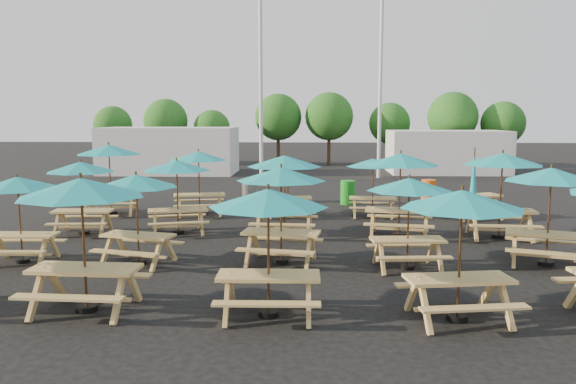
{
  "coord_description": "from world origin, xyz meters",
  "views": [
    {
      "loc": [
        0.79,
        -15.96,
        3.45
      ],
      "look_at": [
        0.0,
        1.5,
        1.1
      ],
      "focal_mm": 35.0,
      "sensor_mm": 36.0,
      "label": 1
    }
  ],
  "objects_px": {
    "picnic_unit_7": "(199,159)",
    "picnic_unit_4": "(81,195)",
    "picnic_unit_18": "(502,164)",
    "waste_bin_2": "(348,192)",
    "picnic_unit_2": "(81,171)",
    "picnic_unit_8": "(268,205)",
    "picnic_unit_6": "(177,170)",
    "picnic_unit_12": "(462,207)",
    "picnic_unit_3": "(109,154)",
    "picnic_unit_5": "(136,186)",
    "picnic_unit_17": "(551,180)",
    "picnic_unit_10": "(284,166)",
    "picnic_unit_9": "(281,180)",
    "picnic_unit_15": "(373,166)",
    "picnic_unit_11": "(288,165)",
    "waste_bin_1": "(274,191)",
    "waste_bin_3": "(428,191)",
    "picnic_unit_1": "(18,188)",
    "picnic_unit_13": "(409,190)",
    "picnic_unit_14": "(401,164)",
    "picnic_unit_19": "(473,189)",
    "waste_bin_0": "(249,191)"
  },
  "relations": [
    {
      "from": "picnic_unit_3",
      "to": "picnic_unit_9",
      "type": "height_order",
      "value": "picnic_unit_3"
    },
    {
      "from": "picnic_unit_12",
      "to": "waste_bin_0",
      "type": "height_order",
      "value": "picnic_unit_12"
    },
    {
      "from": "picnic_unit_2",
      "to": "picnic_unit_15",
      "type": "height_order",
      "value": "picnic_unit_2"
    },
    {
      "from": "picnic_unit_9",
      "to": "picnic_unit_14",
      "type": "bearing_deg",
      "value": 52.35
    },
    {
      "from": "picnic_unit_6",
      "to": "picnic_unit_19",
      "type": "distance_m",
      "value": 9.93
    },
    {
      "from": "picnic_unit_11",
      "to": "picnic_unit_4",
      "type": "bearing_deg",
      "value": -113.51
    },
    {
      "from": "picnic_unit_3",
      "to": "waste_bin_1",
      "type": "height_order",
      "value": "picnic_unit_3"
    },
    {
      "from": "picnic_unit_8",
      "to": "picnic_unit_18",
      "type": "relative_size",
      "value": 0.92
    },
    {
      "from": "picnic_unit_19",
      "to": "picnic_unit_12",
      "type": "bearing_deg",
      "value": -124.39
    },
    {
      "from": "picnic_unit_10",
      "to": "waste_bin_2",
      "type": "relative_size",
      "value": 2.53
    },
    {
      "from": "picnic_unit_1",
      "to": "picnic_unit_9",
      "type": "bearing_deg",
      "value": 0.15
    },
    {
      "from": "picnic_unit_5",
      "to": "waste_bin_1",
      "type": "bearing_deg",
      "value": 89.1
    },
    {
      "from": "picnic_unit_12",
      "to": "picnic_unit_11",
      "type": "bearing_deg",
      "value": 99.92
    },
    {
      "from": "picnic_unit_14",
      "to": "picnic_unit_15",
      "type": "bearing_deg",
      "value": 106.88
    },
    {
      "from": "waste_bin_1",
      "to": "waste_bin_3",
      "type": "distance_m",
      "value": 6.2
    },
    {
      "from": "picnic_unit_11",
      "to": "picnic_unit_15",
      "type": "xyz_separation_m",
      "value": [
        2.92,
        0.12,
        -0.02
      ]
    },
    {
      "from": "picnic_unit_18",
      "to": "waste_bin_0",
      "type": "distance_m",
      "value": 10.27
    },
    {
      "from": "picnic_unit_11",
      "to": "waste_bin_2",
      "type": "height_order",
      "value": "picnic_unit_11"
    },
    {
      "from": "picnic_unit_11",
      "to": "picnic_unit_19",
      "type": "distance_m",
      "value": 6.36
    },
    {
      "from": "picnic_unit_1",
      "to": "picnic_unit_7",
      "type": "height_order",
      "value": "picnic_unit_7"
    },
    {
      "from": "picnic_unit_7",
      "to": "picnic_unit_19",
      "type": "bearing_deg",
      "value": -14.03
    },
    {
      "from": "picnic_unit_9",
      "to": "picnic_unit_17",
      "type": "distance_m",
      "value": 6.19
    },
    {
      "from": "picnic_unit_3",
      "to": "picnic_unit_6",
      "type": "height_order",
      "value": "picnic_unit_3"
    },
    {
      "from": "picnic_unit_3",
      "to": "picnic_unit_12",
      "type": "height_order",
      "value": "picnic_unit_3"
    },
    {
      "from": "picnic_unit_11",
      "to": "picnic_unit_12",
      "type": "bearing_deg",
      "value": -76.7
    },
    {
      "from": "picnic_unit_7",
      "to": "picnic_unit_17",
      "type": "relative_size",
      "value": 0.93
    },
    {
      "from": "picnic_unit_19",
      "to": "picnic_unit_6",
      "type": "bearing_deg",
      "value": 179.78
    },
    {
      "from": "picnic_unit_18",
      "to": "waste_bin_0",
      "type": "relative_size",
      "value": 2.62
    },
    {
      "from": "picnic_unit_3",
      "to": "waste_bin_3",
      "type": "bearing_deg",
      "value": 6.46
    },
    {
      "from": "picnic_unit_15",
      "to": "picnic_unit_12",
      "type": "bearing_deg",
      "value": -85.31
    },
    {
      "from": "picnic_unit_8",
      "to": "waste_bin_2",
      "type": "distance_m",
      "value": 12.99
    },
    {
      "from": "picnic_unit_10",
      "to": "picnic_unit_13",
      "type": "relative_size",
      "value": 1.12
    },
    {
      "from": "picnic_unit_5",
      "to": "picnic_unit_17",
      "type": "relative_size",
      "value": 0.88
    },
    {
      "from": "picnic_unit_2",
      "to": "picnic_unit_8",
      "type": "relative_size",
      "value": 0.96
    },
    {
      "from": "picnic_unit_7",
      "to": "picnic_unit_9",
      "type": "bearing_deg",
      "value": -76.09
    },
    {
      "from": "picnic_unit_13",
      "to": "picnic_unit_18",
      "type": "relative_size",
      "value": 0.86
    },
    {
      "from": "picnic_unit_2",
      "to": "picnic_unit_18",
      "type": "bearing_deg",
      "value": -4.29
    },
    {
      "from": "picnic_unit_18",
      "to": "waste_bin_2",
      "type": "distance_m",
      "value": 7.45
    },
    {
      "from": "picnic_unit_10",
      "to": "picnic_unit_11",
      "type": "bearing_deg",
      "value": 94.25
    },
    {
      "from": "picnic_unit_8",
      "to": "picnic_unit_1",
      "type": "bearing_deg",
      "value": 150.18
    },
    {
      "from": "picnic_unit_7",
      "to": "picnic_unit_4",
      "type": "bearing_deg",
      "value": -103.22
    },
    {
      "from": "picnic_unit_4",
      "to": "picnic_unit_10",
      "type": "xyz_separation_m",
      "value": [
        3.21,
        6.53,
        -0.04
      ]
    },
    {
      "from": "picnic_unit_5",
      "to": "picnic_unit_17",
      "type": "bearing_deg",
      "value": 15.34
    },
    {
      "from": "picnic_unit_7",
      "to": "waste_bin_2",
      "type": "xyz_separation_m",
      "value": [
        5.37,
        2.76,
        -1.5
      ]
    },
    {
      "from": "picnic_unit_9",
      "to": "picnic_unit_19",
      "type": "height_order",
      "value": "picnic_unit_19"
    },
    {
      "from": "picnic_unit_18",
      "to": "picnic_unit_8",
      "type": "bearing_deg",
      "value": -129.11
    },
    {
      "from": "picnic_unit_10",
      "to": "picnic_unit_12",
      "type": "distance_m",
      "value": 7.46
    },
    {
      "from": "picnic_unit_12",
      "to": "picnic_unit_4",
      "type": "bearing_deg",
      "value": 169.73
    },
    {
      "from": "picnic_unit_6",
      "to": "picnic_unit_12",
      "type": "bearing_deg",
      "value": -62.68
    },
    {
      "from": "picnic_unit_6",
      "to": "picnic_unit_10",
      "type": "distance_m",
      "value": 3.18
    }
  ]
}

